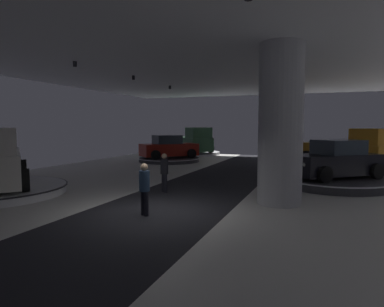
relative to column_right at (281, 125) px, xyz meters
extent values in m
cube|color=silver|center=(-3.51, -2.53, -2.77)|extent=(24.00, 44.00, 0.05)
cube|color=#232328|center=(-3.51, -2.53, -2.75)|extent=(4.40, 44.00, 0.01)
cube|color=silver|center=(-3.51, -2.53, 2.80)|extent=(24.00, 44.00, 0.10)
cylinder|color=black|center=(-8.54, -0.05, 2.57)|extent=(0.16, 0.16, 0.22)
cylinder|color=black|center=(-8.35, 4.47, 2.57)|extent=(0.16, 0.16, 0.22)
cylinder|color=black|center=(-8.45, 9.48, 2.57)|extent=(0.16, 0.16, 0.22)
cylinder|color=black|center=(-0.21, -0.26, 2.57)|extent=(0.16, 0.16, 0.22)
cylinder|color=black|center=(-0.20, 4.79, 2.57)|extent=(0.16, 0.16, 0.22)
cylinder|color=black|center=(-0.23, 9.47, 2.57)|extent=(0.16, 0.16, 0.22)
cylinder|color=#ADADB2|center=(0.00, 0.00, 0.00)|extent=(1.51, 1.51, 5.50)
cylinder|color=#333338|center=(-9.44, 11.45, -2.60)|extent=(4.54, 4.54, 0.30)
cylinder|color=white|center=(-9.44, 11.45, -2.48)|extent=(4.63, 4.63, 0.05)
cube|color=maroon|center=(-9.44, 11.45, -1.84)|extent=(4.19, 4.29, 0.90)
cube|color=#2D3842|center=(-9.54, 11.34, -1.10)|extent=(2.44, 2.45, 0.70)
cylinder|color=black|center=(-9.19, 13.17, -2.11)|extent=(0.63, 0.65, 0.68)
cylinder|color=black|center=(-7.74, 11.81, -2.11)|extent=(0.63, 0.65, 0.68)
cylinder|color=black|center=(-11.15, 11.09, -2.11)|extent=(0.63, 0.65, 0.68)
cylinder|color=black|center=(-9.69, 9.72, -2.11)|extent=(0.63, 0.65, 0.68)
sphere|color=white|center=(-8.39, 13.29, -1.73)|extent=(0.18, 0.18, 0.18)
sphere|color=white|center=(-7.67, 12.61, -1.73)|extent=(0.18, 0.18, 0.18)
cylinder|color=#333338|center=(1.93, 4.50, -2.56)|extent=(4.84, 4.84, 0.38)
cylinder|color=white|center=(1.93, 4.50, -2.40)|extent=(4.94, 4.94, 0.05)
cube|color=black|center=(1.93, 4.50, -1.76)|extent=(4.34, 4.13, 0.90)
cube|color=#2D3842|center=(2.04, 4.60, -1.02)|extent=(2.46, 2.43, 0.70)
cylinder|color=black|center=(1.52, 2.80, -2.03)|extent=(0.66, 0.61, 0.68)
cylinder|color=black|center=(0.20, 4.30, -2.03)|extent=(0.66, 0.61, 0.68)
cylinder|color=black|center=(3.66, 4.69, -2.03)|extent=(0.66, 0.61, 0.68)
cylinder|color=black|center=(2.34, 6.19, -2.03)|extent=(0.66, 0.61, 0.68)
sphere|color=white|center=(0.71, 2.77, -1.65)|extent=(0.18, 0.18, 0.18)
sphere|color=white|center=(0.06, 3.51, -1.65)|extent=(0.18, 0.18, 0.18)
cylinder|color=#B7B7BC|center=(2.61, 11.17, -2.63)|extent=(5.57, 5.57, 0.25)
cylinder|color=black|center=(2.61, 11.17, -2.53)|extent=(5.68, 5.68, 0.05)
cube|color=#B77519|center=(2.61, 11.17, -1.75)|extent=(5.58, 4.68, 1.20)
cube|color=#B77519|center=(4.03, 10.23, -0.70)|extent=(2.47, 2.52, 1.00)
cube|color=#28333D|center=(3.60, 10.51, -0.70)|extent=(1.03, 1.50, 0.75)
cylinder|color=black|center=(4.81, 11.12, -2.08)|extent=(0.85, 0.70, 0.84)
cylinder|color=black|center=(3.50, 9.17, -2.08)|extent=(0.85, 0.70, 0.84)
cylinder|color=black|center=(1.72, 13.18, -2.08)|extent=(0.85, 0.70, 0.84)
cylinder|color=black|center=(0.41, 11.22, -2.08)|extent=(0.85, 0.70, 0.84)
cylinder|color=black|center=(-8.62, -2.80, -1.99)|extent=(0.81, 0.77, 0.84)
cylinder|color=black|center=(-11.37, -0.31, -1.99)|extent=(0.81, 0.77, 0.84)
cylinder|color=silver|center=(-10.31, 18.17, -2.63)|extent=(5.57, 5.56, 0.25)
cylinder|color=black|center=(-10.31, 18.17, -2.53)|extent=(5.68, 5.68, 0.05)
cube|color=#2D5638|center=(-10.31, 18.17, -1.75)|extent=(5.32, 5.13, 1.20)
cube|color=#2D5638|center=(-9.06, 17.02, -0.70)|extent=(2.54, 2.55, 1.00)
cube|color=#28333D|center=(-9.43, 17.36, -0.70)|extent=(1.24, 1.34, 0.75)
cylinder|color=black|center=(-8.15, 17.78, -2.08)|extent=(0.81, 0.77, 0.84)
cylinder|color=black|center=(-9.74, 16.05, -2.08)|extent=(0.81, 0.77, 0.84)
cylinder|color=black|center=(-10.87, 20.29, -2.08)|extent=(0.81, 0.77, 0.84)
cylinder|color=black|center=(-12.47, 18.56, -2.08)|extent=(0.81, 0.77, 0.84)
cylinder|color=black|center=(-3.69, -3.05, -2.35)|extent=(0.14, 0.14, 0.80)
cylinder|color=black|center=(-3.54, -3.13, -2.35)|extent=(0.14, 0.14, 0.80)
cylinder|color=#233851|center=(-3.61, -3.09, -1.69)|extent=(0.32, 0.32, 0.62)
sphere|color=tan|center=(-3.61, -3.09, -1.27)|extent=(0.22, 0.22, 0.22)
cylinder|color=black|center=(-4.71, 0.51, -2.35)|extent=(0.14, 0.14, 0.80)
cylinder|color=black|center=(-4.56, 0.41, -2.35)|extent=(0.14, 0.14, 0.80)
cylinder|color=black|center=(-4.63, 0.46, -1.69)|extent=(0.32, 0.32, 0.62)
sphere|color=tan|center=(-4.63, 0.46, -1.27)|extent=(0.22, 0.22, 0.22)
camera|label=1|loc=(1.34, -12.13, -0.03)|focal=32.16mm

